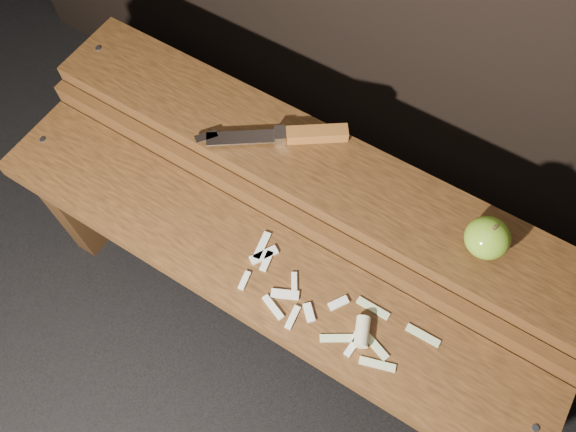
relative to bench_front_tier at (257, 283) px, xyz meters
The scene contains 6 objects.
ground 0.36m from the bench_front_tier, 90.00° to the left, with size 60.00×60.00×0.00m, color black.
bench_front_tier is the anchor object (origin of this frame).
bench_rear_tier 0.23m from the bench_front_tier, 90.00° to the left, with size 1.20×0.21×0.50m.
apple 0.45m from the bench_front_tier, 33.94° to the left, with size 0.08×0.08×0.08m.
knife 0.31m from the bench_front_tier, 103.82° to the left, with size 0.26×0.19×0.03m.
apple_scraps 0.19m from the bench_front_tier, ahead, with size 0.39×0.15×0.03m.
Camera 1 is at (0.27, -0.37, 1.43)m, focal length 35.00 mm.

